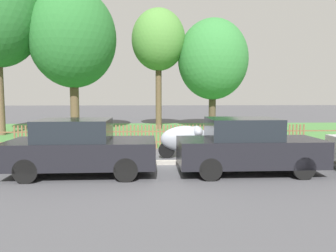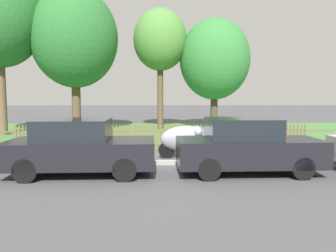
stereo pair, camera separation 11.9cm
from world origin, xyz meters
TOP-DOWN VIEW (x-y plane):
  - ground_plane at (0.00, 0.00)m, footprint 120.00×120.00m
  - kerb_stone at (0.00, 0.10)m, footprint 38.80×0.20m
  - grass_strip at (0.00, 9.05)m, footprint 38.80×11.81m
  - park_fence at (0.00, 3.16)m, footprint 38.80×0.05m
  - parked_car_black_saloon at (-2.30, -1.11)m, footprint 3.92×1.82m
  - parked_car_navy_estate at (2.21, -1.15)m, footprint 3.86×1.67m
  - covered_motorcycle at (0.78, 1.17)m, footprint 1.83×0.86m
  - tree_behind_motorcycle at (-4.77, 8.86)m, footprint 4.78×4.78m
  - tree_mid_park at (0.00, 10.67)m, footprint 3.29×3.29m
  - tree_far_left at (3.40, 10.74)m, footprint 4.37×4.37m

SIDE VIEW (x-z plane):
  - ground_plane at x=0.00m, z-range 0.00..0.00m
  - grass_strip at x=0.00m, z-range 0.00..0.01m
  - kerb_stone at x=0.00m, z-range 0.00..0.12m
  - park_fence at x=0.00m, z-range 0.00..0.95m
  - covered_motorcycle at x=0.78m, z-range 0.11..1.21m
  - parked_car_black_saloon at x=-2.30m, z-range 0.00..1.50m
  - parked_car_navy_estate at x=2.21m, z-range -0.01..1.51m
  - tree_far_left at x=3.40m, z-range 0.91..7.80m
  - tree_behind_motorcycle at x=-4.77m, z-range 1.25..9.29m
  - tree_mid_park at x=0.00m, z-range 1.77..9.21m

